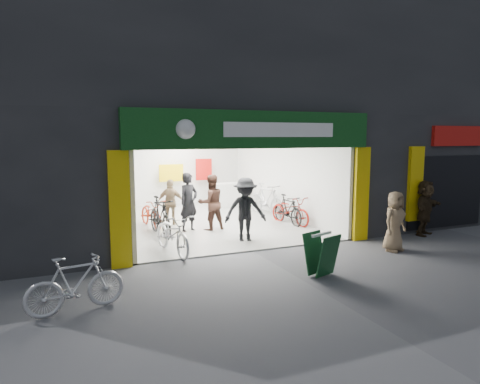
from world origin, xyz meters
TOP-DOWN VIEW (x-y plane):
  - ground at (0.00, 0.00)m, footprint 60.00×60.00m
  - building at (0.91, 4.99)m, footprint 17.00×10.27m
  - bike_left_front at (-1.93, 0.60)m, footprint 0.96×2.01m
  - bike_left_midfront at (-1.80, 2.57)m, footprint 0.68×1.96m
  - bike_left_midback at (-1.80, 3.85)m, footprint 0.85×1.83m
  - bike_left_back at (-2.50, 5.58)m, footprint 0.77×1.76m
  - bike_right_front at (2.42, 2.58)m, footprint 0.54×1.67m
  - bike_right_mid at (2.50, 2.54)m, footprint 0.97×1.89m
  - bike_right_back at (2.50, 4.29)m, footprint 0.94×2.06m
  - parked_bike at (-4.27, -2.22)m, footprint 1.66×0.74m
  - customer_a at (-0.87, 2.81)m, footprint 0.78×0.67m
  - customer_b at (-0.19, 2.72)m, footprint 0.89×0.71m
  - customer_c at (0.21, 1.00)m, footprint 1.25×0.86m
  - customer_d at (-1.15, 3.91)m, footprint 0.96×0.74m
  - pedestrian_near at (3.30, -1.32)m, footprint 0.85×0.68m
  - pedestrian_far at (5.39, -0.30)m, footprint 1.56×1.08m
  - sandwich_board at (0.50, -2.25)m, footprint 0.72×0.73m

SIDE VIEW (x-z plane):
  - ground at x=0.00m, z-range 0.00..0.00m
  - bike_left_midback at x=-1.80m, z-range 0.00..0.93m
  - bike_right_mid at x=2.50m, z-range 0.00..0.95m
  - parked_bike at x=-4.27m, z-range 0.00..0.96m
  - sandwich_board at x=0.50m, z-range 0.04..0.93m
  - bike_right_front at x=2.42m, z-range 0.00..0.99m
  - bike_left_front at x=-1.93m, z-range 0.00..1.02m
  - bike_left_back at x=-2.50m, z-range 0.00..1.02m
  - bike_left_midfront at x=-1.80m, z-range 0.00..1.16m
  - bike_right_back at x=2.50m, z-range 0.00..1.20m
  - customer_d at x=-1.15m, z-range 0.00..1.51m
  - pedestrian_near at x=3.30m, z-range 0.00..1.52m
  - pedestrian_far at x=5.39m, z-range 0.00..1.62m
  - customer_b at x=-0.19m, z-range 0.00..1.73m
  - customer_c at x=0.21m, z-range 0.00..1.78m
  - customer_a at x=-0.87m, z-range 0.00..1.81m
  - building at x=0.91m, z-range 0.31..8.31m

